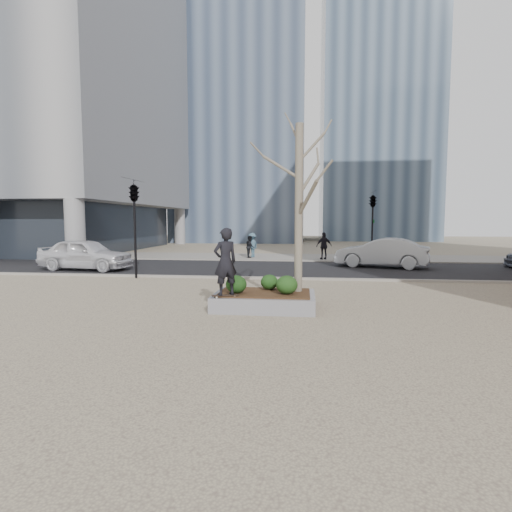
# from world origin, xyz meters

# --- Properties ---
(ground) EXTENTS (120.00, 120.00, 0.00)m
(ground) POSITION_xyz_m (0.00, 0.00, 0.00)
(ground) COLOR tan
(ground) RESTS_ON ground
(street) EXTENTS (60.00, 8.00, 0.02)m
(street) POSITION_xyz_m (0.00, 10.00, 0.01)
(street) COLOR black
(street) RESTS_ON ground
(far_sidewalk) EXTENTS (60.00, 6.00, 0.02)m
(far_sidewalk) POSITION_xyz_m (0.00, 17.00, 0.01)
(far_sidewalk) COLOR gray
(far_sidewalk) RESTS_ON ground
(planter) EXTENTS (3.00, 2.00, 0.45)m
(planter) POSITION_xyz_m (1.00, 0.00, 0.23)
(planter) COLOR gray
(planter) RESTS_ON ground
(planter_mulch) EXTENTS (2.70, 1.70, 0.04)m
(planter_mulch) POSITION_xyz_m (1.00, 0.00, 0.47)
(planter_mulch) COLOR #382314
(planter_mulch) RESTS_ON planter
(sycamore_tree) EXTENTS (2.80, 2.80, 6.60)m
(sycamore_tree) POSITION_xyz_m (2.00, 0.30, 3.79)
(sycamore_tree) COLOR gray
(sycamore_tree) RESTS_ON planter_mulch
(shrub_left) EXTENTS (0.62, 0.62, 0.53)m
(shrub_left) POSITION_xyz_m (0.19, -0.27, 0.75)
(shrub_left) COLOR black
(shrub_left) RESTS_ON planter_mulch
(shrub_middle) EXTENTS (0.55, 0.55, 0.47)m
(shrub_middle) POSITION_xyz_m (1.11, 0.48, 0.72)
(shrub_middle) COLOR #123A14
(shrub_middle) RESTS_ON planter_mulch
(shrub_right) EXTENTS (0.64, 0.64, 0.54)m
(shrub_right) POSITION_xyz_m (1.68, -0.24, 0.76)
(shrub_right) COLOR #123B14
(shrub_right) RESTS_ON planter_mulch
(skateboard) EXTENTS (0.80, 0.43, 0.08)m
(skateboard) POSITION_xyz_m (-0.04, -0.78, 0.49)
(skateboard) COLOR black
(skateboard) RESTS_ON planter
(skateboarder) EXTENTS (0.83, 0.77, 1.91)m
(skateboarder) POSITION_xyz_m (-0.04, -0.78, 1.48)
(skateboarder) COLOR black
(skateboarder) RESTS_ON skateboard
(police_car) EXTENTS (5.08, 2.43, 1.68)m
(police_car) POSITION_xyz_m (-9.40, 8.13, 0.86)
(police_car) COLOR white
(police_car) RESTS_ON street
(car_silver) EXTENTS (5.32, 3.18, 1.66)m
(car_silver) POSITION_xyz_m (6.49, 11.24, 0.85)
(car_silver) COLOR #979A9F
(car_silver) RESTS_ON street
(pedestrian_a) EXTENTS (0.72, 0.86, 1.57)m
(pedestrian_a) POSITION_xyz_m (-1.65, 16.22, 0.81)
(pedestrian_a) COLOR black
(pedestrian_a) RESTS_ON far_sidewalk
(pedestrian_b) EXTENTS (1.10, 1.30, 1.75)m
(pedestrian_b) POSITION_xyz_m (-1.56, 16.56, 0.90)
(pedestrian_b) COLOR #426478
(pedestrian_b) RESTS_ON far_sidewalk
(pedestrian_c) EXTENTS (1.16, 0.76, 1.84)m
(pedestrian_c) POSITION_xyz_m (3.50, 15.52, 0.94)
(pedestrian_c) COLOR black
(pedestrian_c) RESTS_ON far_sidewalk
(traffic_light_near) EXTENTS (0.60, 2.48, 4.50)m
(traffic_light_near) POSITION_xyz_m (-5.50, 5.60, 2.25)
(traffic_light_near) COLOR black
(traffic_light_near) RESTS_ON ground
(traffic_light_far) EXTENTS (0.60, 2.48, 4.50)m
(traffic_light_far) POSITION_xyz_m (6.50, 14.60, 2.25)
(traffic_light_far) COLOR black
(traffic_light_far) RESTS_ON ground
(building_glass_a) EXTENTS (16.00, 16.00, 45.00)m
(building_glass_a) POSITION_xyz_m (-6.00, 42.00, 22.50)
(building_glass_a) COLOR slate
(building_glass_a) RESTS_ON ground
(building_glass_b) EXTENTS (15.00, 15.00, 55.00)m
(building_glass_b) POSITION_xyz_m (12.00, 48.00, 27.50)
(building_glass_b) COLOR slate
(building_glass_b) RESTS_ON ground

